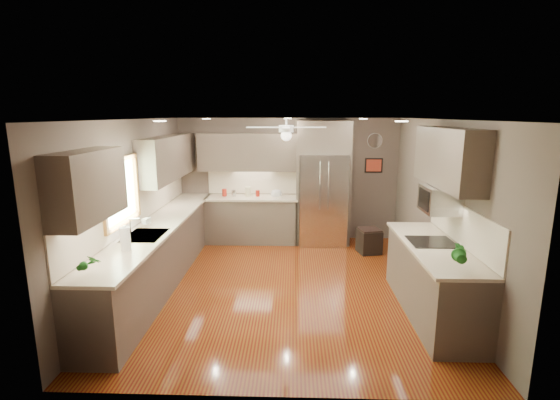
# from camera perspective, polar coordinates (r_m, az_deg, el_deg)

# --- Properties ---
(floor) EXTENTS (5.00, 5.00, 0.00)m
(floor) POSITION_cam_1_polar(r_m,az_deg,el_deg) (6.34, 0.77, -11.95)
(floor) COLOR #54130B
(floor) RESTS_ON ground
(ceiling) EXTENTS (5.00, 5.00, 0.00)m
(ceiling) POSITION_cam_1_polar(r_m,az_deg,el_deg) (5.80, 0.84, 11.28)
(ceiling) COLOR white
(ceiling) RESTS_ON ground
(wall_back) EXTENTS (4.50, 0.00, 4.50)m
(wall_back) POSITION_cam_1_polar(r_m,az_deg,el_deg) (8.40, 1.11, 2.93)
(wall_back) COLOR brown
(wall_back) RESTS_ON ground
(wall_front) EXTENTS (4.50, 0.00, 4.50)m
(wall_front) POSITION_cam_1_polar(r_m,az_deg,el_deg) (3.55, 0.06, -9.85)
(wall_front) COLOR brown
(wall_front) RESTS_ON ground
(wall_left) EXTENTS (0.00, 5.00, 5.00)m
(wall_left) POSITION_cam_1_polar(r_m,az_deg,el_deg) (6.39, -19.81, -0.67)
(wall_left) COLOR brown
(wall_left) RESTS_ON ground
(wall_right) EXTENTS (0.00, 5.00, 5.00)m
(wall_right) POSITION_cam_1_polar(r_m,az_deg,el_deg) (6.32, 21.66, -0.95)
(wall_right) COLOR brown
(wall_right) RESTS_ON ground
(canister_a) EXTENTS (0.10, 0.10, 0.15)m
(canister_a) POSITION_cam_1_polar(r_m,az_deg,el_deg) (8.27, -7.83, 1.05)
(canister_a) COLOR maroon
(canister_a) RESTS_ON back_run
(canister_b) EXTENTS (0.09, 0.09, 0.13)m
(canister_b) POSITION_cam_1_polar(r_m,az_deg,el_deg) (8.22, -6.52, 0.96)
(canister_b) COLOR silver
(canister_b) RESTS_ON back_run
(canister_c) EXTENTS (0.13, 0.13, 0.20)m
(canister_c) POSITION_cam_1_polar(r_m,az_deg,el_deg) (8.24, -4.49, 1.16)
(canister_c) COLOR #BFB78F
(canister_c) RESTS_ON back_run
(canister_d) EXTENTS (0.09, 0.09, 0.13)m
(canister_d) POSITION_cam_1_polar(r_m,az_deg,el_deg) (8.21, -3.17, 0.93)
(canister_d) COLOR maroon
(canister_d) RESTS_ON back_run
(soap_bottle) EXTENTS (0.10, 0.10, 0.18)m
(soap_bottle) POSITION_cam_1_polar(r_m,az_deg,el_deg) (6.32, -18.22, -2.75)
(soap_bottle) COLOR white
(soap_bottle) RESTS_ON left_run
(potted_plant_left) EXTENTS (0.17, 0.14, 0.30)m
(potted_plant_left) POSITION_cam_1_polar(r_m,az_deg,el_deg) (4.60, -25.25, -8.04)
(potted_plant_left) COLOR #1C621C
(potted_plant_left) RESTS_ON left_run
(potted_plant_right) EXTENTS (0.21, 0.18, 0.35)m
(potted_plant_right) POSITION_cam_1_polar(r_m,az_deg,el_deg) (4.75, 24.08, -6.95)
(potted_plant_right) COLOR #1C621C
(potted_plant_right) RESTS_ON right_run
(bowl) EXTENTS (0.26, 0.26, 0.05)m
(bowl) POSITION_cam_1_polar(r_m,az_deg,el_deg) (8.20, -0.51, 0.69)
(bowl) COLOR #BFB78F
(bowl) RESTS_ON back_run
(left_run) EXTENTS (0.65, 4.70, 1.45)m
(left_run) POSITION_cam_1_polar(r_m,az_deg,el_deg) (6.63, -16.47, -6.89)
(left_run) COLOR #4B3F36
(left_run) RESTS_ON ground
(back_run) EXTENTS (1.85, 0.65, 1.45)m
(back_run) POSITION_cam_1_polar(r_m,az_deg,el_deg) (8.31, -3.95, -2.60)
(back_run) COLOR #4B3F36
(back_run) RESTS_ON ground
(uppers) EXTENTS (4.50, 4.70, 0.95)m
(uppers) POSITION_cam_1_polar(r_m,az_deg,el_deg) (6.60, -5.55, 5.84)
(uppers) COLOR #4B3F36
(uppers) RESTS_ON wall_left
(window) EXTENTS (0.05, 1.12, 0.92)m
(window) POSITION_cam_1_polar(r_m,az_deg,el_deg) (5.87, -21.51, 1.12)
(window) COLOR #BFF2B2
(window) RESTS_ON wall_left
(sink) EXTENTS (0.50, 0.70, 0.32)m
(sink) POSITION_cam_1_polar(r_m,az_deg,el_deg) (5.91, -18.45, -5.01)
(sink) COLOR silver
(sink) RESTS_ON left_run
(refrigerator) EXTENTS (1.06, 0.75, 2.45)m
(refrigerator) POSITION_cam_1_polar(r_m,az_deg,el_deg) (8.09, 6.04, 2.07)
(refrigerator) COLOR silver
(refrigerator) RESTS_ON ground
(right_run) EXTENTS (0.70, 2.20, 1.45)m
(right_run) POSITION_cam_1_polar(r_m,az_deg,el_deg) (5.71, 20.69, -10.25)
(right_run) COLOR #4B3F36
(right_run) RESTS_ON ground
(microwave) EXTENTS (0.43, 0.55, 0.34)m
(microwave) POSITION_cam_1_polar(r_m,az_deg,el_deg) (5.69, 21.55, 0.08)
(microwave) COLOR silver
(microwave) RESTS_ON wall_right
(ceiling_fan) EXTENTS (1.18, 1.18, 0.32)m
(ceiling_fan) POSITION_cam_1_polar(r_m,az_deg,el_deg) (6.10, 0.88, 9.73)
(ceiling_fan) COLOR white
(ceiling_fan) RESTS_ON ceiling
(recessed_lights) EXTENTS (2.84, 3.14, 0.01)m
(recessed_lights) POSITION_cam_1_polar(r_m,az_deg,el_deg) (6.20, 0.53, 11.27)
(recessed_lights) COLOR white
(recessed_lights) RESTS_ON ceiling
(wall_clock) EXTENTS (0.30, 0.03, 0.30)m
(wall_clock) POSITION_cam_1_polar(r_m,az_deg,el_deg) (8.46, 13.20, 8.13)
(wall_clock) COLOR white
(wall_clock) RESTS_ON wall_back
(framed_print) EXTENTS (0.36, 0.03, 0.30)m
(framed_print) POSITION_cam_1_polar(r_m,az_deg,el_deg) (8.50, 13.04, 4.77)
(framed_print) COLOR black
(framed_print) RESTS_ON wall_back
(stool) EXTENTS (0.46, 0.46, 0.47)m
(stool) POSITION_cam_1_polar(r_m,az_deg,el_deg) (7.84, 12.41, -5.63)
(stool) COLOR black
(stool) RESTS_ON ground
(paper_towel) EXTENTS (0.13, 0.13, 0.31)m
(paper_towel) POSITION_cam_1_polar(r_m,az_deg,el_deg) (5.31, -20.93, -5.13)
(paper_towel) COLOR white
(paper_towel) RESTS_ON left_run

